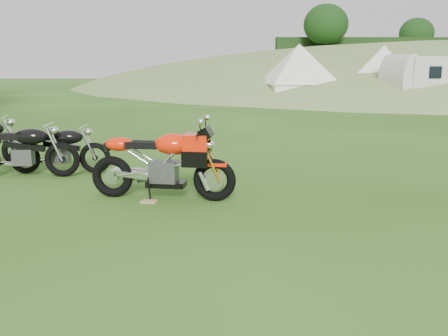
{
  "coord_description": "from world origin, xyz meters",
  "views": [
    {
      "loc": [
        0.02,
        -6.2,
        2.13
      ],
      "look_at": [
        0.2,
        0.4,
        0.72
      ],
      "focal_mm": 40.0,
      "sensor_mm": 36.0,
      "label": 1
    }
  ],
  "objects_px": {
    "vintage_moto_a": "(59,148)",
    "tent_mid": "(298,75)",
    "plywood_board": "(149,201)",
    "tent_right": "(383,75)",
    "sport_motorcycle": "(162,158)",
    "caravan": "(436,81)",
    "vintage_moto_b": "(22,149)"
  },
  "relations": [
    {
      "from": "sport_motorcycle",
      "to": "tent_mid",
      "type": "height_order",
      "value": "tent_mid"
    },
    {
      "from": "vintage_moto_a",
      "to": "plywood_board",
      "type": "bearing_deg",
      "value": -46.12
    },
    {
      "from": "vintage_moto_a",
      "to": "tent_right",
      "type": "bearing_deg",
      "value": 55.33
    },
    {
      "from": "tent_mid",
      "to": "caravan",
      "type": "height_order",
      "value": "tent_mid"
    },
    {
      "from": "tent_right",
      "to": "vintage_moto_b",
      "type": "bearing_deg",
      "value": -105.75
    },
    {
      "from": "plywood_board",
      "to": "vintage_moto_a",
      "type": "height_order",
      "value": "vintage_moto_a"
    },
    {
      "from": "vintage_moto_a",
      "to": "caravan",
      "type": "bearing_deg",
      "value": 47.04
    },
    {
      "from": "vintage_moto_a",
      "to": "tent_right",
      "type": "height_order",
      "value": "tent_right"
    },
    {
      "from": "sport_motorcycle",
      "to": "tent_right",
      "type": "height_order",
      "value": "tent_right"
    },
    {
      "from": "caravan",
      "to": "plywood_board",
      "type": "bearing_deg",
      "value": -140.13
    },
    {
      "from": "sport_motorcycle",
      "to": "vintage_moto_b",
      "type": "relative_size",
      "value": 1.08
    },
    {
      "from": "sport_motorcycle",
      "to": "tent_right",
      "type": "xyz_separation_m",
      "value": [
        9.98,
        19.13,
        0.76
      ]
    },
    {
      "from": "vintage_moto_b",
      "to": "tent_mid",
      "type": "xyz_separation_m",
      "value": [
        8.19,
        17.46,
        0.9
      ]
    },
    {
      "from": "sport_motorcycle",
      "to": "caravan",
      "type": "distance_m",
      "value": 20.31
    },
    {
      "from": "sport_motorcycle",
      "to": "plywood_board",
      "type": "height_order",
      "value": "sport_motorcycle"
    },
    {
      "from": "vintage_moto_a",
      "to": "vintage_moto_b",
      "type": "xyz_separation_m",
      "value": [
        -0.61,
        -0.3,
        0.04
      ]
    },
    {
      "from": "sport_motorcycle",
      "to": "vintage_moto_b",
      "type": "xyz_separation_m",
      "value": [
        -2.76,
        1.58,
        -0.12
      ]
    },
    {
      "from": "tent_mid",
      "to": "sport_motorcycle",
      "type": "bearing_deg",
      "value": -112.32
    },
    {
      "from": "plywood_board",
      "to": "caravan",
      "type": "height_order",
      "value": "caravan"
    },
    {
      "from": "sport_motorcycle",
      "to": "caravan",
      "type": "bearing_deg",
      "value": 64.58
    },
    {
      "from": "tent_mid",
      "to": "caravan",
      "type": "xyz_separation_m",
      "value": [
        6.3,
        -2.47,
        -0.23
      ]
    },
    {
      "from": "plywood_board",
      "to": "tent_right",
      "type": "bearing_deg",
      "value": 62.23
    },
    {
      "from": "tent_mid",
      "to": "caravan",
      "type": "bearing_deg",
      "value": -27.79
    },
    {
      "from": "vintage_moto_a",
      "to": "tent_mid",
      "type": "xyz_separation_m",
      "value": [
        7.59,
        17.16,
        0.94
      ]
    },
    {
      "from": "plywood_board",
      "to": "tent_right",
      "type": "xyz_separation_m",
      "value": [
        10.18,
        19.32,
        1.41
      ]
    },
    {
      "from": "sport_motorcycle",
      "to": "tent_mid",
      "type": "bearing_deg",
      "value": 83.96
    },
    {
      "from": "vintage_moto_b",
      "to": "tent_mid",
      "type": "distance_m",
      "value": 19.31
    },
    {
      "from": "plywood_board",
      "to": "tent_mid",
      "type": "height_order",
      "value": "tent_mid"
    },
    {
      "from": "vintage_moto_a",
      "to": "tent_mid",
      "type": "distance_m",
      "value": 18.79
    },
    {
      "from": "caravan",
      "to": "sport_motorcycle",
      "type": "bearing_deg",
      "value": -139.98
    },
    {
      "from": "plywood_board",
      "to": "vintage_moto_a",
      "type": "bearing_deg",
      "value": 133.44
    },
    {
      "from": "vintage_moto_b",
      "to": "caravan",
      "type": "xyz_separation_m",
      "value": [
        14.5,
        14.99,
        0.68
      ]
    }
  ]
}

